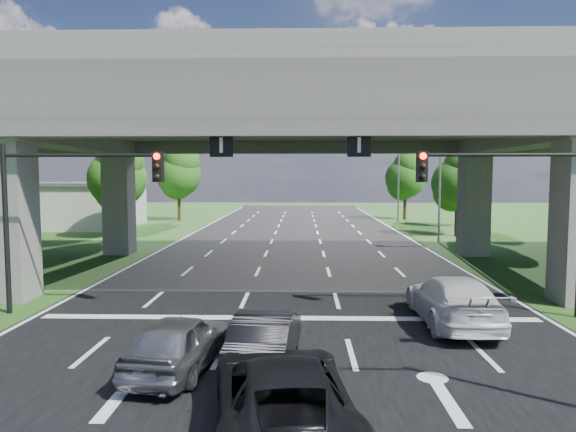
{
  "coord_description": "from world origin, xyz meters",
  "views": [
    {
      "loc": [
        0.43,
        -13.72,
        4.89
      ],
      "look_at": [
        -0.19,
        9.44,
        3.07
      ],
      "focal_mm": 32.0,
      "sensor_mm": 36.0,
      "label": 1
    }
  ],
  "objects_px": {
    "signal_left": "(65,196)",
    "car_white": "(453,300)",
    "signal_right": "(519,196)",
    "streetlight_far": "(435,163)",
    "car_silver": "(179,342)",
    "car_trailing": "(283,396)",
    "streetlight_beyond": "(395,167)",
    "car_dark": "(266,337)"
  },
  "relations": [
    {
      "from": "signal_left",
      "to": "car_white",
      "type": "height_order",
      "value": "signal_left"
    },
    {
      "from": "signal_right",
      "to": "car_white",
      "type": "relative_size",
      "value": 1.1
    },
    {
      "from": "signal_right",
      "to": "streetlight_far",
      "type": "relative_size",
      "value": 0.6
    },
    {
      "from": "signal_left",
      "to": "car_silver",
      "type": "bearing_deg",
      "value": -45.13
    },
    {
      "from": "streetlight_far",
      "to": "car_trailing",
      "type": "bearing_deg",
      "value": -109.38
    },
    {
      "from": "streetlight_beyond",
      "to": "streetlight_far",
      "type": "bearing_deg",
      "value": -90.0
    },
    {
      "from": "car_dark",
      "to": "car_white",
      "type": "height_order",
      "value": "car_white"
    },
    {
      "from": "streetlight_far",
      "to": "car_white",
      "type": "height_order",
      "value": "streetlight_far"
    },
    {
      "from": "signal_right",
      "to": "car_silver",
      "type": "xyz_separation_m",
      "value": [
        -10.46,
        -5.21,
        -3.45
      ]
    },
    {
      "from": "car_silver",
      "to": "car_white",
      "type": "bearing_deg",
      "value": -144.22
    },
    {
      "from": "streetlight_far",
      "to": "car_trailing",
      "type": "height_order",
      "value": "streetlight_far"
    },
    {
      "from": "signal_left",
      "to": "car_dark",
      "type": "relative_size",
      "value": 1.43
    },
    {
      "from": "signal_right",
      "to": "car_silver",
      "type": "distance_m",
      "value": 12.19
    },
    {
      "from": "car_trailing",
      "to": "signal_left",
      "type": "bearing_deg",
      "value": -54.14
    },
    {
      "from": "streetlight_far",
      "to": "car_dark",
      "type": "height_order",
      "value": "streetlight_far"
    },
    {
      "from": "signal_right",
      "to": "car_dark",
      "type": "height_order",
      "value": "signal_right"
    },
    {
      "from": "signal_right",
      "to": "signal_left",
      "type": "bearing_deg",
      "value": 180.0
    },
    {
      "from": "signal_left",
      "to": "car_trailing",
      "type": "xyz_separation_m",
      "value": [
        7.91,
        -8.4,
        -3.4
      ]
    },
    {
      "from": "streetlight_beyond",
      "to": "car_dark",
      "type": "xyz_separation_m",
      "value": [
        -10.58,
        -40.73,
        -5.12
      ]
    },
    {
      "from": "car_trailing",
      "to": "car_silver",
      "type": "bearing_deg",
      "value": -56.92
    },
    {
      "from": "streetlight_beyond",
      "to": "car_trailing",
      "type": "height_order",
      "value": "streetlight_beyond"
    },
    {
      "from": "streetlight_beyond",
      "to": "car_trailing",
      "type": "bearing_deg",
      "value": -102.69
    },
    {
      "from": "car_dark",
      "to": "car_trailing",
      "type": "height_order",
      "value": "car_trailing"
    },
    {
      "from": "signal_left",
      "to": "streetlight_far",
      "type": "height_order",
      "value": "streetlight_far"
    },
    {
      "from": "signal_right",
      "to": "car_trailing",
      "type": "xyz_separation_m",
      "value": [
        -7.74,
        -8.4,
        -3.4
      ]
    },
    {
      "from": "signal_left",
      "to": "car_silver",
      "type": "xyz_separation_m",
      "value": [
        5.19,
        -5.21,
        -3.45
      ]
    },
    {
      "from": "car_white",
      "to": "car_dark",
      "type": "bearing_deg",
      "value": 32.21
    },
    {
      "from": "streetlight_far",
      "to": "car_dark",
      "type": "xyz_separation_m",
      "value": [
        -10.58,
        -24.73,
        -5.12
      ]
    },
    {
      "from": "car_silver",
      "to": "car_white",
      "type": "relative_size",
      "value": 0.76
    },
    {
      "from": "signal_right",
      "to": "car_dark",
      "type": "relative_size",
      "value": 1.43
    },
    {
      "from": "car_white",
      "to": "signal_right",
      "type": "bearing_deg",
      "value": -158.35
    },
    {
      "from": "streetlight_beyond",
      "to": "car_silver",
      "type": "xyz_separation_m",
      "value": [
        -12.73,
        -41.27,
        -5.11
      ]
    },
    {
      "from": "signal_left",
      "to": "streetlight_beyond",
      "type": "relative_size",
      "value": 0.6
    },
    {
      "from": "signal_right",
      "to": "car_dark",
      "type": "xyz_separation_m",
      "value": [
        -8.31,
        -4.68,
        -3.46
      ]
    },
    {
      "from": "signal_right",
      "to": "car_silver",
      "type": "height_order",
      "value": "signal_right"
    },
    {
      "from": "signal_right",
      "to": "car_trailing",
      "type": "height_order",
      "value": "signal_right"
    },
    {
      "from": "signal_right",
      "to": "car_white",
      "type": "xyz_separation_m",
      "value": [
        -2.42,
        -0.96,
        -3.37
      ]
    },
    {
      "from": "signal_left",
      "to": "car_dark",
      "type": "xyz_separation_m",
      "value": [
        7.34,
        -4.68,
        -3.46
      ]
    },
    {
      "from": "streetlight_far",
      "to": "streetlight_beyond",
      "type": "distance_m",
      "value": 16.0
    },
    {
      "from": "streetlight_beyond",
      "to": "car_dark",
      "type": "height_order",
      "value": "streetlight_beyond"
    },
    {
      "from": "streetlight_beyond",
      "to": "car_trailing",
      "type": "relative_size",
      "value": 1.83
    },
    {
      "from": "car_silver",
      "to": "car_trailing",
      "type": "bearing_deg",
      "value": 138.4
    }
  ]
}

